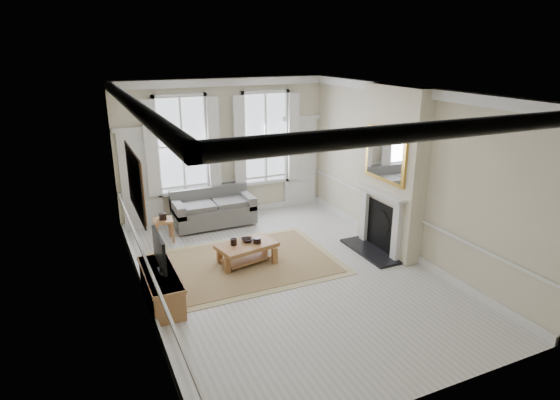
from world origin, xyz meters
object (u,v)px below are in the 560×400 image
side_table (163,224)px  coffee_table (247,247)px  sofa (213,210)px  tv_stand (161,287)px

side_table → coffee_table: bearing=-55.3°
coffee_table → sofa: bearing=78.2°
sofa → coffee_table: bearing=-90.3°
side_table → tv_stand: (-0.55, -2.59, -0.12)m
side_table → coffee_table: size_ratio=0.40×
coffee_table → tv_stand: bearing=-168.7°
tv_stand → side_table: bearing=78.1°
sofa → tv_stand: bearing=-120.5°
sofa → side_table: sofa is taller
side_table → tv_stand: tv_stand is taller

